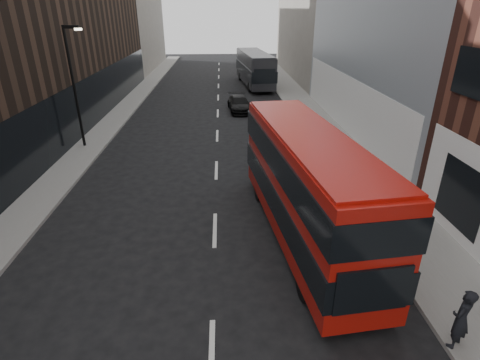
{
  "coord_description": "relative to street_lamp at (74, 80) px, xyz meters",
  "views": [
    {
      "loc": [
        0.4,
        -4.68,
        8.02
      ],
      "look_at": [
        0.97,
        7.25,
        2.5
      ],
      "focal_mm": 28.0,
      "sensor_mm": 36.0,
      "label": 1
    }
  ],
  "objects": [
    {
      "name": "red_bus",
      "position": [
        11.59,
        -10.63,
        -1.88
      ],
      "size": [
        3.6,
        10.46,
        4.16
      ],
      "rotation": [
        0.0,
        0.0,
        0.12
      ],
      "color": "#9C1009",
      "rests_on": "ground"
    },
    {
      "name": "street_lamp",
      "position": [
        0.0,
        0.0,
        0.0
      ],
      "size": [
        1.06,
        0.22,
        7.0
      ],
      "color": "black",
      "rests_on": "sidewalk_left"
    },
    {
      "name": "car_a",
      "position": [
        11.52,
        -1.37,
        -3.52
      ],
      "size": [
        1.55,
        3.85,
        1.31
      ],
      "primitive_type": "imported",
      "rotation": [
        0.0,
        0.0,
        0.0
      ],
      "color": "black",
      "rests_on": "ground"
    },
    {
      "name": "building_left_mid",
      "position": [
        -3.28,
        12.0,
        2.82
      ],
      "size": [
        5.0,
        24.0,
        14.0
      ],
      "primitive_type": "cube",
      "color": "black",
      "rests_on": "ground"
    },
    {
      "name": "grey_bus",
      "position": [
        12.27,
        20.05,
        -2.26
      ],
      "size": [
        3.68,
        11.29,
        3.59
      ],
      "rotation": [
        0.0,
        0.0,
        0.1
      ],
      "color": "black",
      "rests_on": "ground"
    },
    {
      "name": "building_left_far",
      "position": [
        -3.28,
        34.0,
        2.32
      ],
      "size": [
        5.0,
        20.0,
        13.0
      ],
      "primitive_type": "cube",
      "color": "slate",
      "rests_on": "ground"
    },
    {
      "name": "pedestrian",
      "position": [
        14.42,
        -16.0,
        -3.16
      ],
      "size": [
        0.76,
        0.71,
        1.74
      ],
      "primitive_type": "imported",
      "rotation": [
        0.0,
        0.0,
        3.79
      ],
      "color": "black",
      "rests_on": "sidewalk_right"
    },
    {
      "name": "car_c",
      "position": [
        10.05,
        8.64,
        -3.56
      ],
      "size": [
        2.12,
        4.42,
        1.24
      ],
      "primitive_type": "imported",
      "rotation": [
        0.0,
        0.0,
        0.09
      ],
      "color": "black",
      "rests_on": "ground"
    },
    {
      "name": "car_b",
      "position": [
        11.83,
        1.26,
        -3.43
      ],
      "size": [
        1.84,
        4.64,
        1.5
      ],
      "primitive_type": "imported",
      "rotation": [
        0.0,
        0.0,
        0.06
      ],
      "color": "#909498",
      "rests_on": "ground"
    },
    {
      "name": "sidewalk_right",
      "position": [
        15.72,
        7.0,
        -4.11
      ],
      "size": [
        3.0,
        80.0,
        0.15
      ],
      "primitive_type": "cube",
      "color": "slate",
      "rests_on": "ground"
    },
    {
      "name": "sidewalk_left",
      "position": [
        0.22,
        7.0,
        -4.11
      ],
      "size": [
        2.0,
        80.0,
        0.15
      ],
      "primitive_type": "cube",
      "color": "slate",
      "rests_on": "ground"
    }
  ]
}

